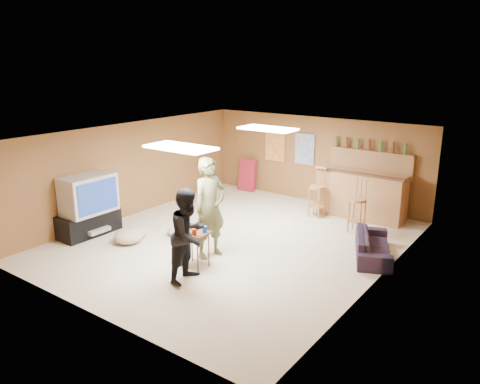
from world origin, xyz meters
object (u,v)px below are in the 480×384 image
Objects in this scene: tv_body at (88,194)px; sofa at (373,245)px; person_black at (189,235)px; tray_table at (195,249)px; bar_counter at (361,195)px; person_olive at (210,208)px.

sofa is (5.23, 2.41, -0.67)m from tv_body.
person_black reaches higher than tray_table.
bar_counter reaches higher than tray_table.
bar_counter is at bearing 72.84° from tray_table.
bar_counter is (4.15, 4.45, -0.35)m from tv_body.
sofa is at bearing -42.38° from person_olive.
tv_body is 5.80m from sofa.
tray_table is at bearing -107.16° from bar_counter.
person_black is 3.53m from sofa.
person_olive is at bearing 13.89° from person_black.
tv_body is 0.55× the size of bar_counter.
tv_body is 2.87m from tray_table.
tv_body reaches higher than bar_counter.
bar_counter is 2.33m from sofa.
bar_counter is at bearing 47.00° from tv_body.
person_black is (3.07, -0.33, -0.10)m from tv_body.
bar_counter is 1.05× the size of person_olive.
sofa is 2.37× the size of tray_table.
bar_counter is 3.03× the size of tray_table.
sofa is (1.08, -2.04, -0.32)m from bar_counter.
person_olive is at bearing 101.63° from sofa.
tv_body is 3.09m from person_black.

